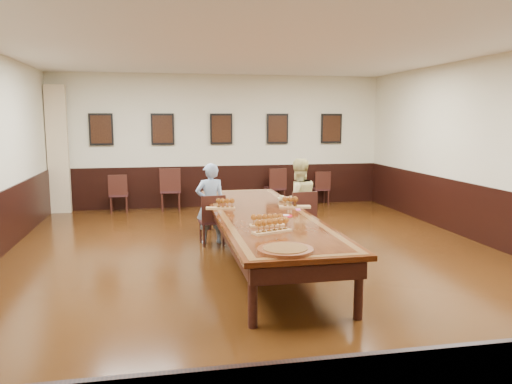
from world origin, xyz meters
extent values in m
cube|color=black|center=(0.00, 0.00, -0.01)|extent=(8.00, 10.00, 0.02)
cube|color=white|center=(0.00, 0.00, 3.21)|extent=(8.00, 10.00, 0.02)
cube|color=beige|center=(0.00, 5.01, 1.60)|extent=(8.00, 0.02, 3.20)
cube|color=beige|center=(0.00, -5.01, 1.60)|extent=(8.00, 0.02, 3.20)
cube|color=beige|center=(4.01, 0.00, 1.60)|extent=(0.02, 10.00, 3.20)
imported|color=teal|center=(-0.64, 1.31, 0.70)|extent=(0.54, 0.38, 1.40)
imported|color=beige|center=(0.83, 1.00, 0.74)|extent=(0.79, 0.64, 1.48)
cube|color=#E44CB0|center=(0.60, 0.17, 0.76)|extent=(0.09, 0.15, 0.01)
cube|color=#CAB38B|center=(-3.75, 4.82, 1.45)|extent=(0.45, 0.18, 2.90)
cube|color=black|center=(0.00, 4.98, 0.50)|extent=(7.98, 0.04, 1.00)
cube|color=black|center=(3.98, 0.00, 0.50)|extent=(0.04, 9.98, 1.00)
cube|color=black|center=(0.00, 0.00, 0.72)|extent=(1.40, 5.00, 0.06)
cube|color=brown|center=(0.00, 0.00, 0.75)|extent=(1.28, 4.88, 0.00)
cube|color=black|center=(0.00, 0.00, 0.75)|extent=(1.10, 4.70, 0.00)
cube|color=black|center=(0.00, 0.00, 0.57)|extent=(1.25, 4.85, 0.18)
cylinder|color=black|center=(-0.58, -2.32, 0.34)|extent=(0.10, 0.10, 0.69)
cylinder|color=black|center=(0.58, -2.32, 0.34)|extent=(0.10, 0.10, 0.69)
cylinder|color=black|center=(-0.58, 2.32, 0.34)|extent=(0.10, 0.10, 0.69)
cylinder|color=black|center=(0.58, 2.32, 0.34)|extent=(0.10, 0.10, 0.69)
cube|color=black|center=(-2.80, 4.94, 1.90)|extent=(0.54, 0.03, 0.74)
cube|color=black|center=(-2.80, 4.92, 1.90)|extent=(0.46, 0.01, 0.64)
cube|color=black|center=(-1.40, 4.94, 1.90)|extent=(0.54, 0.03, 0.74)
cube|color=black|center=(-1.40, 4.92, 1.90)|extent=(0.46, 0.01, 0.64)
cube|color=black|center=(0.00, 4.94, 1.90)|extent=(0.54, 0.03, 0.74)
cube|color=black|center=(0.00, 4.92, 1.90)|extent=(0.46, 0.01, 0.64)
cube|color=black|center=(1.40, 4.94, 1.90)|extent=(0.54, 0.03, 0.74)
cube|color=black|center=(1.40, 4.92, 1.90)|extent=(0.46, 0.01, 0.64)
cube|color=black|center=(2.80, 4.94, 1.90)|extent=(0.54, 0.03, 0.74)
cube|color=black|center=(2.80, 4.92, 1.90)|extent=(0.46, 0.01, 0.64)
cube|color=#A97946|center=(-0.57, 0.47, 0.76)|extent=(0.47, 0.20, 0.03)
cube|color=#A97946|center=(0.60, 0.36, 0.77)|extent=(0.52, 0.23, 0.03)
cube|color=#A97946|center=(-0.12, -0.90, 0.76)|extent=(0.46, 0.15, 0.03)
cube|color=#A97946|center=(-0.14, -1.29, 0.77)|extent=(0.53, 0.33, 0.03)
cylinder|color=red|center=(0.28, -0.30, 0.76)|extent=(0.19, 0.19, 0.02)
cylinder|color=silver|center=(0.28, -0.30, 0.77)|extent=(0.10, 0.10, 0.01)
cylinder|color=#502110|center=(-0.20, -2.17, 0.77)|extent=(0.66, 0.66, 0.04)
cylinder|color=brown|center=(-0.20, -2.17, 0.79)|extent=(0.53, 0.53, 0.01)
camera|label=1|loc=(-1.48, -7.16, 2.16)|focal=35.00mm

